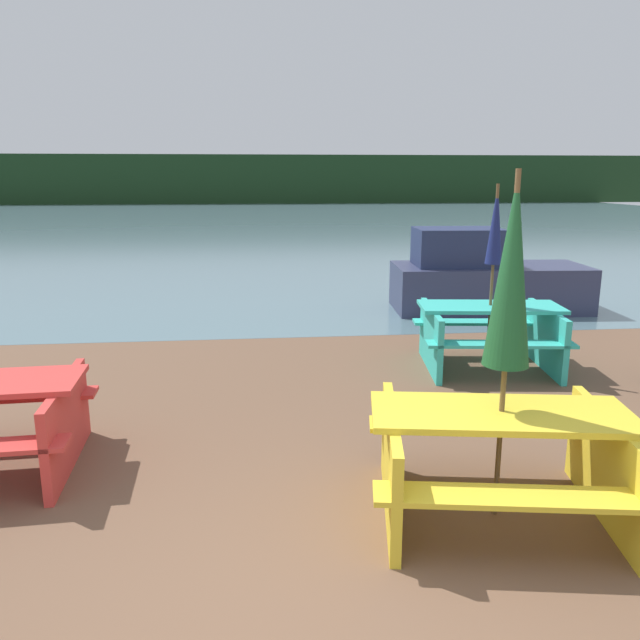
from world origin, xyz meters
TOP-DOWN VIEW (x-y plane):
  - water at (0.00, 31.27)m, footprint 60.00×50.00m
  - far_treeline at (0.00, 51.27)m, footprint 80.00×1.60m
  - picnic_table_yellow at (1.40, 1.22)m, footprint 1.96×1.65m
  - picnic_table_teal at (2.59, 4.54)m, footprint 1.85×1.57m
  - umbrella_darkgreen at (1.40, 1.22)m, footprint 0.31×0.31m
  - umbrella_navy at (2.59, 4.54)m, footprint 0.20×0.20m
  - boat at (3.75, 7.90)m, footprint 3.42×1.59m

SIDE VIEW (x-z plane):
  - water at x=0.00m, z-range 0.00..0.00m
  - picnic_table_yellow at x=1.40m, z-range 0.08..0.85m
  - picnic_table_teal at x=2.59m, z-range 0.08..0.88m
  - boat at x=3.75m, z-range -0.18..1.27m
  - umbrella_navy at x=2.59m, z-range 0.61..2.85m
  - umbrella_darkgreen at x=1.40m, z-range 0.54..2.92m
  - far_treeline at x=0.00m, z-range 0.00..4.00m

